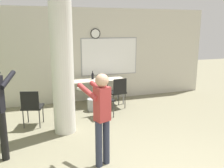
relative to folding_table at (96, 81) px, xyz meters
The scene contains 9 objects.
wall_back 0.89m from the folding_table, 102.90° to the left, with size 8.00×0.15×2.80m.
support_pillar 2.18m from the folding_table, 124.88° to the right, with size 0.46×0.46×2.80m.
folding_table is the anchor object (origin of this frame).
bottle_on_table 0.18m from the folding_table, 148.49° to the left, with size 0.07×0.07×0.24m.
waste_bin 0.78m from the folding_table, 115.06° to the right, with size 0.31×0.31×0.33m.
chair_table_right 0.75m from the folding_table, 50.36° to the right, with size 0.50×0.50×0.87m.
chair_near_pillar 2.20m from the folding_table, 147.23° to the right, with size 0.54×0.54×0.87m.
chair_table_front 1.04m from the folding_table, 96.02° to the right, with size 0.49×0.49×0.87m.
person_playing_front 3.35m from the folding_table, 103.80° to the right, with size 0.49×0.62×1.55m.
Camera 1 is at (-1.72, -2.36, 2.26)m, focal length 40.00 mm.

